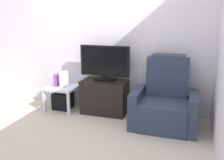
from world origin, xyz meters
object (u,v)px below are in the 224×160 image
Objects in this scene: tv_stand at (105,97)px; side_table at (62,90)px; television at (105,62)px; game_console at (64,79)px; subwoofer_box at (63,100)px; recliner_armchair at (165,103)px; book_upright at (56,80)px.

tv_stand is 0.80m from side_table.
television is 0.84m from game_console.
game_console is at bearing -176.24° from television.
tv_stand is 0.81m from subwoofer_box.
recliner_armchair is 4.12× the size of game_console.
game_console is (0.14, 0.03, 0.02)m from book_upright.
television is at bearing 4.31° from side_table.
game_console is at bearing -177.65° from tv_stand.
tv_stand is at bearing 2.96° from subwoofer_box.
game_console reaches higher than tv_stand.
tv_stand reaches higher than subwoofer_box.
game_console is at bearing 12.53° from book_upright.
side_table is (-0.80, -0.04, 0.07)m from tv_stand.
tv_stand is 1.44× the size of side_table.
side_table is at bearing -164.05° from game_console.
television is at bearing 164.95° from recliner_armchair.
television is 2.82× the size of subwoofer_box.
subwoofer_box is 1.35× the size of book_upright.
subwoofer_box is (-0.80, -0.04, -0.14)m from tv_stand.
recliner_armchair is 1.87m from subwoofer_box.
recliner_armchair reaches higher than tv_stand.
side_table is 2.06× the size of game_console.
side_table is 0.21m from book_upright.
recliner_armchair is 4.76× the size of book_upright.
side_table is 0.20m from game_console.
book_upright is at bearing -174.90° from television.
recliner_armchair is 1.83m from game_console.
game_console reaches higher than book_upright.
television is 1.60× the size of side_table.
book_upright is at bearing -168.69° from side_table.
recliner_armchair reaches higher than book_upright.
recliner_armchair is at bearing -5.29° from side_table.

